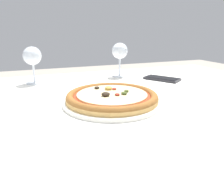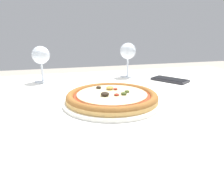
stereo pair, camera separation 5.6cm
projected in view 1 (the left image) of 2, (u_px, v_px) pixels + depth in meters
dining_table at (101, 126)px, 0.68m from camera, size 1.50×0.92×0.74m
pizza_plate at (112, 98)px, 0.63m from camera, size 0.28×0.28×0.04m
wine_glass_far_left at (120, 52)px, 0.96m from camera, size 0.07×0.07×0.15m
wine_glass_far_right at (32, 57)px, 0.84m from camera, size 0.07×0.07×0.14m
cell_phone at (162, 79)px, 0.92m from camera, size 0.14×0.16×0.01m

